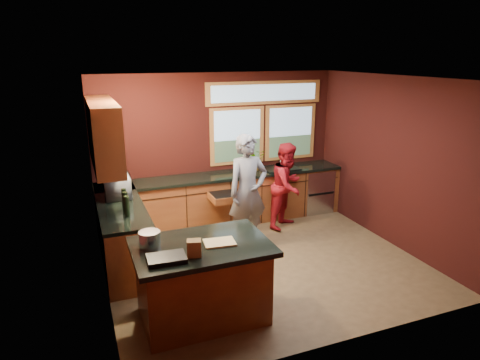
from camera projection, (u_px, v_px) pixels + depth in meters
floor at (263, 262)px, 6.44m from camera, size 4.50×4.50×0.00m
room_shell at (217, 144)px, 6.00m from camera, size 4.52×4.02×2.71m
back_counter at (235, 197)px, 7.89m from camera, size 4.50×0.64×0.93m
left_counter at (121, 231)px, 6.38m from camera, size 0.64×2.30×0.93m
island at (202, 281)px, 4.97m from camera, size 1.55×1.05×0.95m
person_grey at (248, 192)px, 6.74m from camera, size 0.71×0.51×1.84m
person_red at (287, 185)px, 7.57m from camera, size 0.94×0.90×1.54m
microwave at (118, 187)px, 6.45m from camera, size 0.39×0.57×0.31m
potted_plant at (255, 160)px, 7.89m from camera, size 0.35×0.30×0.39m
paper_towel at (283, 161)px, 8.06m from camera, size 0.12×0.12×0.28m
cutting_board at (219, 242)px, 4.86m from camera, size 0.38×0.29×0.02m
stock_pot at (150, 239)px, 4.75m from camera, size 0.24×0.24×0.18m
paper_bag at (194, 248)px, 4.53m from camera, size 0.18×0.16×0.18m
black_tray at (166, 258)px, 4.45m from camera, size 0.42×0.31×0.05m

